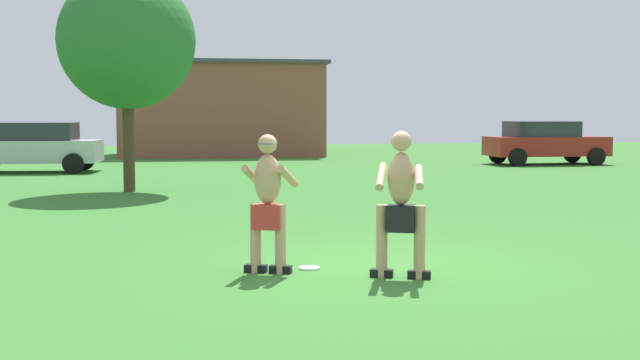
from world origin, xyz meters
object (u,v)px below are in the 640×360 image
car_red_near_post (545,142)px  tree_behind_players (127,41)px  player_in_black (401,202)px  frisbee (309,268)px  car_silver_mid_lot (32,146)px  player_with_cap (268,198)px

car_red_near_post → tree_behind_players: tree_behind_players is taller
player_in_black → frisbee: bearing=142.3°
frisbee → car_silver_mid_lot: bearing=108.6°
player_in_black → frisbee: player_in_black is taller
frisbee → car_red_near_post: (11.86, 18.83, 0.81)m
player_with_cap → car_red_near_post: 22.65m
frisbee → car_silver_mid_lot: 18.77m
tree_behind_players → car_red_near_post: bearing=29.8°
player_in_black → tree_behind_players: (-3.55, 11.24, 2.70)m
player_with_cap → player_in_black: (1.44, -0.58, -0.01)m
player_in_black → car_red_near_post: 22.40m
car_silver_mid_lot → player_in_black: bearing=-69.5°
player_with_cap → frisbee: (0.51, 0.14, -0.87)m
player_in_black → tree_behind_players: 12.09m
frisbee → tree_behind_players: (-2.62, 10.52, 3.55)m
player_in_black → car_red_near_post: size_ratio=0.39×
car_silver_mid_lot → tree_behind_players: 8.45m
player_in_black → car_red_near_post: player_in_black is taller
player_in_black → frisbee: 1.45m
car_red_near_post → player_with_cap: bearing=-123.1°
car_red_near_post → tree_behind_players: 16.93m
frisbee → tree_behind_players: bearing=104.0°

